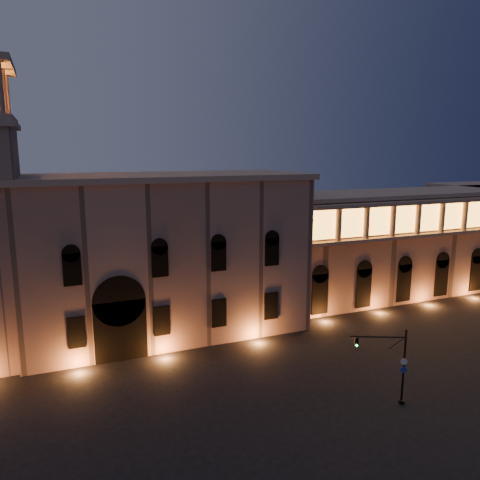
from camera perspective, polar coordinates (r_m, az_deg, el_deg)
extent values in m
plane|color=black|center=(36.61, 3.40, -22.32)|extent=(160.00, 160.00, 0.00)
cube|color=#8F6C5D|center=(52.15, -9.02, -2.07)|extent=(30.00, 12.00, 17.00)
cube|color=#9F826E|center=(50.94, -9.32, 7.63)|extent=(30.80, 12.80, 0.60)
cube|color=black|center=(47.64, -14.44, -10.46)|extent=(5.00, 1.40, 6.00)
cylinder|color=black|center=(46.65, -14.62, -7.02)|extent=(5.00, 1.40, 5.00)
cube|color=orange|center=(47.52, -14.40, -10.77)|extent=(4.20, 0.20, 5.00)
cylinder|color=#9F826E|center=(52.71, -26.69, 15.25)|extent=(0.76, 0.76, 4.20)
cylinder|color=#9F826E|center=(48.94, -27.01, 15.66)|extent=(0.76, 0.76, 4.20)
cube|color=#896658|center=(69.96, 18.79, -0.49)|extent=(40.00, 10.00, 14.00)
cube|color=#9F826E|center=(68.98, 19.16, 5.43)|extent=(40.60, 10.60, 0.50)
cube|color=#9F826E|center=(65.59, 22.04, 0.62)|extent=(40.00, 1.20, 0.40)
cube|color=#9F826E|center=(65.03, 22.31, 4.35)|extent=(40.00, 1.40, 0.50)
cube|color=orange|center=(65.66, 21.85, 2.59)|extent=(38.00, 0.15, 3.60)
cylinder|color=#9F826E|center=(54.29, 8.43, 1.68)|extent=(0.70, 0.70, 4.00)
cylinder|color=#9F826E|center=(56.42, 11.93, 1.91)|extent=(0.70, 0.70, 4.00)
cylinder|color=#9F826E|center=(58.75, 15.17, 2.11)|extent=(0.70, 0.70, 4.00)
cylinder|color=#9F826E|center=(61.24, 18.15, 2.29)|extent=(0.70, 0.70, 4.00)
cylinder|color=#9F826E|center=(63.89, 20.89, 2.45)|extent=(0.70, 0.70, 4.00)
cylinder|color=#9F826E|center=(66.68, 23.41, 2.59)|extent=(0.70, 0.70, 4.00)
cylinder|color=#9F826E|center=(69.58, 25.73, 2.72)|extent=(0.70, 0.70, 4.00)
cylinder|color=black|center=(40.62, 19.31, -14.53)|extent=(0.17, 0.17, 6.06)
cylinder|color=black|center=(41.92, 19.06, -18.12)|extent=(0.48, 0.48, 0.26)
sphere|color=black|center=(39.42, 19.60, -10.42)|extent=(0.24, 0.24, 0.24)
cylinder|color=black|center=(39.03, 16.46, -11.27)|extent=(3.98, 1.88, 0.10)
cube|color=black|center=(38.82, 14.02, -11.95)|extent=(0.34, 0.33, 0.74)
cylinder|color=#0CE53F|center=(38.79, 14.05, -12.36)|extent=(0.17, 0.13, 0.16)
cylinder|color=silver|center=(40.26, 19.36, -13.82)|extent=(0.49, 0.25, 0.52)
cylinder|color=navy|center=(40.54, 19.30, -14.72)|extent=(0.49, 0.25, 0.52)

